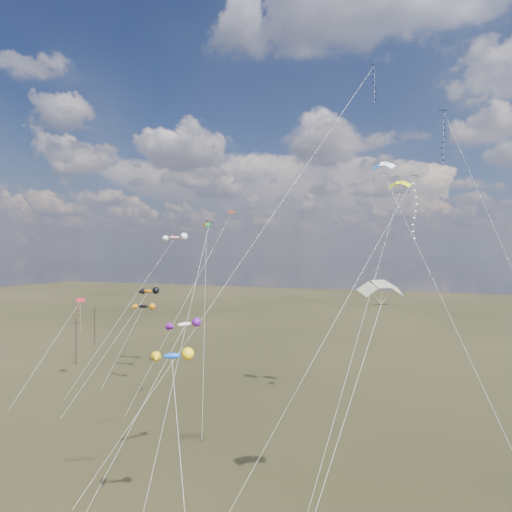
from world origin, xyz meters
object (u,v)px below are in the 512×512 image
(diamond_black_high, at_px, (450,148))
(novelty_black_orange, at_px, (143,306))
(utility_pole_far, at_px, (95,326))
(parafoil_yellow, at_px, (399,184))
(utility_pole_near, at_px, (76,341))

(diamond_black_high, relative_size, novelty_black_orange, 3.33)
(novelty_black_orange, bearing_deg, diamond_black_high, 3.69)
(diamond_black_high, bearing_deg, utility_pole_far, 168.82)
(diamond_black_high, height_order, parafoil_yellow, diamond_black_high)
(parafoil_yellow, height_order, novelty_black_orange, parafoil_yellow)
(utility_pole_near, distance_m, novelty_black_orange, 16.84)
(parafoil_yellow, distance_m, novelty_black_orange, 42.50)
(parafoil_yellow, bearing_deg, utility_pole_far, 159.27)
(diamond_black_high, relative_size, parafoil_yellow, 1.38)
(utility_pole_far, bearing_deg, novelty_black_orange, -34.81)
(utility_pole_near, bearing_deg, diamond_black_high, 0.66)
(parafoil_yellow, bearing_deg, diamond_black_high, 61.70)
(diamond_black_high, xyz_separation_m, parafoil_yellow, (-5.45, -10.12, -5.59))
(utility_pole_near, distance_m, utility_pole_far, 16.12)
(utility_pole_far, xyz_separation_m, novelty_black_orange, (23.24, -16.16, 6.84))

